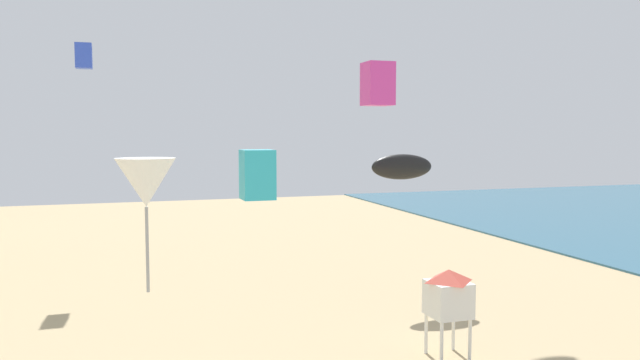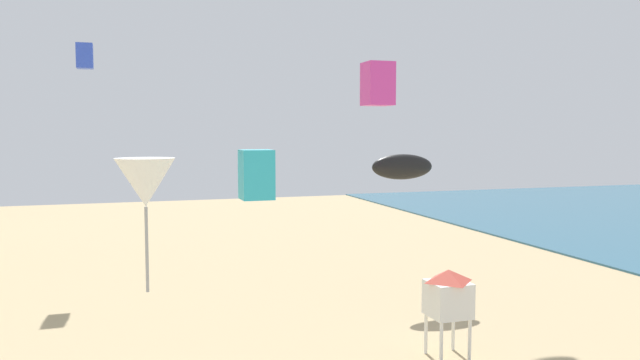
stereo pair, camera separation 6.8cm
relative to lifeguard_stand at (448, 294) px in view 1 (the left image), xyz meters
The scene contains 6 objects.
lifeguard_stand is the anchor object (origin of this frame).
kite_magenta_box 7.16m from the lifeguard_stand, 101.41° to the left, with size 0.90×0.90×1.41m.
kite_blue_box 20.28m from the lifeguard_stand, 123.64° to the left, with size 0.73×0.73×1.15m.
kite_black_parafoil 7.81m from the lifeguard_stand, 75.14° to the left, with size 2.59×0.72×1.01m.
kite_cyan_box 7.26m from the lifeguard_stand, 161.89° to the right, with size 0.70×0.70×1.09m.
kite_white_delta 8.90m from the lifeguard_stand, behind, with size 1.48×1.48×3.36m.
Camera 1 is at (-0.60, 0.87, 6.43)m, focal length 34.35 mm.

